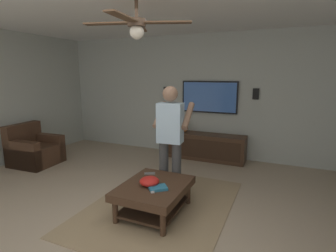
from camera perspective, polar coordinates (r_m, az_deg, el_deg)
The scene contains 17 objects.
ground_plane at distance 3.34m, azimuth -9.31°, elevation -21.81°, with size 8.43×8.43×0.00m, color tan.
wall_back_tv at distance 5.93m, azimuth 8.43°, elevation 6.35°, with size 0.10×7.22×2.66m, color #B2B7AD.
area_rug at distance 3.86m, azimuth -1.54°, elevation -16.73°, with size 2.45×1.82×0.01m, color #9E8460.
armchair at distance 6.05m, azimuth -26.76°, elevation -4.75°, with size 0.85×0.85×0.82m.
coffee_table at distance 3.57m, azimuth -2.99°, elevation -13.96°, with size 1.00×0.80×0.40m.
media_console at distance 5.78m, azimuth 7.93°, elevation -4.39°, with size 0.45×1.70×0.55m.
tv at distance 5.82m, azimuth 8.87°, elevation 6.17°, with size 0.05×1.22×0.68m.
person_standing at distance 3.89m, azimuth 0.55°, elevation -1.86°, with size 0.57×0.57×1.64m.
bowl at distance 3.48m, azimuth -4.00°, elevation -11.75°, with size 0.25×0.25×0.11m, color red.
remote_white at distance 3.35m, azimuth -3.41°, elevation -13.50°, with size 0.15×0.04×0.02m, color white.
remote_black at distance 3.51m, azimuth -2.47°, elevation -12.33°, with size 0.15×0.04×0.02m, color black.
remote_grey at distance 3.85m, azimuth -3.95°, elevation -10.15°, with size 0.15×0.04×0.02m, color slate.
book at distance 3.38m, azimuth -2.17°, elevation -13.14°, with size 0.22×0.16×0.04m, color teal.
vase_round at distance 5.82m, azimuth 3.24°, elevation -0.29°, with size 0.22×0.22×0.22m, color orange.
wall_speaker_left at distance 5.66m, azimuth 18.35°, elevation 6.56°, with size 0.06×0.12×0.22m, color black.
wall_speaker_right at distance 6.17m, azimuth -0.33°, elevation 7.38°, with size 0.06×0.12×0.22m, color black.
ceiling_fan at distance 3.13m, azimuth -6.87°, elevation 20.64°, with size 1.18×1.18×0.46m.
Camera 1 is at (-2.32, -1.58, 1.80)m, focal length 28.38 mm.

